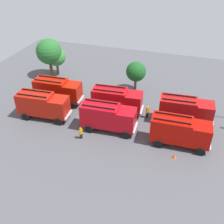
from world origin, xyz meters
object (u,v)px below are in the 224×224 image
object	(u,v)px
fire_truck_5	(186,110)
tree_1	(56,57)
fire_truck_0	(43,104)
traffic_cone_1	(48,88)
fire_truck_2	(180,131)
tree_2	(136,72)
firefighter_0	(81,133)
firefighter_4	(127,97)
traffic_cone_2	(120,101)
fire_truck_3	(58,90)
fire_truck_4	(117,100)
traffic_cone_0	(174,156)
firefighter_1	(147,112)
fire_truck_1	(108,116)
tree_0	(49,52)
firefighter_3	(66,106)

from	to	relation	value
fire_truck_5	tree_1	distance (m)	25.13
fire_truck_0	traffic_cone_1	distance (m)	8.54
fire_truck_2	tree_2	bearing A→B (deg)	123.26
tree_1	traffic_cone_1	world-z (taller)	tree_1
firefighter_0	fire_truck_5	bearing A→B (deg)	76.82
fire_truck_0	firefighter_4	xyz separation A→B (m)	(10.00, 7.61, -1.17)
firefighter_0	traffic_cone_2	size ratio (longest dim) A/B	2.37
fire_truck_3	fire_truck_4	distance (m)	9.36
fire_truck_2	traffic_cone_0	distance (m)	3.13
fire_truck_5	firefighter_1	size ratio (longest dim) A/B	4.07
fire_truck_1	tree_1	distance (m)	19.47
fire_truck_4	firefighter_1	bearing A→B (deg)	-3.54
fire_truck_3	tree_0	size ratio (longest dim) A/B	1.06
firefighter_1	firefighter_0	bearing A→B (deg)	-98.05
firefighter_3	traffic_cone_2	xyz separation A→B (m)	(6.92, 4.68, -0.59)
tree_2	fire_truck_2	bearing A→B (deg)	-55.16
fire_truck_4	tree_2	distance (m)	7.57
fire_truck_0	tree_2	size ratio (longest dim) A/B	1.48
traffic_cone_0	traffic_cone_1	xyz separation A→B (m)	(-22.17, 10.25, -0.01)
firefighter_4	traffic_cone_0	distance (m)	13.42
fire_truck_2	firefighter_3	bearing A→B (deg)	169.10
fire_truck_4	traffic_cone_2	bearing A→B (deg)	91.23
tree_0	traffic_cone_1	bearing A→B (deg)	-69.00
fire_truck_5	firefighter_4	distance (m)	9.38
tree_1	tree_2	size ratio (longest dim) A/B	1.04
firefighter_1	tree_1	world-z (taller)	tree_1
firefighter_3	traffic_cone_0	xyz separation A→B (m)	(16.36, -5.23, -0.63)
traffic_cone_0	traffic_cone_2	size ratio (longest dim) A/B	0.88
fire_truck_3	traffic_cone_0	size ratio (longest dim) A/B	12.16
firefighter_0	firefighter_4	size ratio (longest dim) A/B	0.93
firefighter_0	traffic_cone_1	world-z (taller)	firefighter_0
fire_truck_0	fire_truck_3	bearing A→B (deg)	86.42
fire_truck_5	tree_0	bearing A→B (deg)	158.97
traffic_cone_1	fire_truck_0	bearing A→B (deg)	-63.85
traffic_cone_0	firefighter_0	bearing A→B (deg)	-179.94
firefighter_0	traffic_cone_0	world-z (taller)	firefighter_0
fire_truck_2	tree_1	xyz separation A→B (m)	(-23.36, 13.50, 1.33)
fire_truck_0	firefighter_4	bearing A→B (deg)	33.12
fire_truck_0	firefighter_3	bearing A→B (deg)	45.05
fire_truck_3	traffic_cone_1	distance (m)	5.10
fire_truck_2	traffic_cone_0	bearing A→B (deg)	-94.46
fire_truck_0	firefighter_1	distance (m)	14.55
fire_truck_5	firefighter_0	distance (m)	14.23
firefighter_4	traffic_cone_0	size ratio (longest dim) A/B	2.91
fire_truck_0	firefighter_1	world-z (taller)	fire_truck_0
firefighter_0	tree_1	world-z (taller)	tree_1
fire_truck_4	firefighter_4	distance (m)	3.51
firefighter_4	tree_0	distance (m)	16.69
firefighter_0	tree_1	size ratio (longest dim) A/B	0.31
fire_truck_0	fire_truck_1	size ratio (longest dim) A/B	1.01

